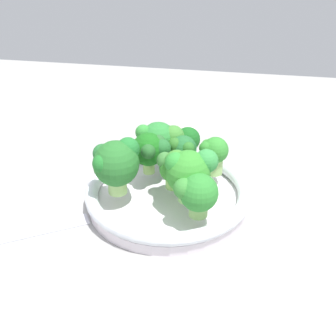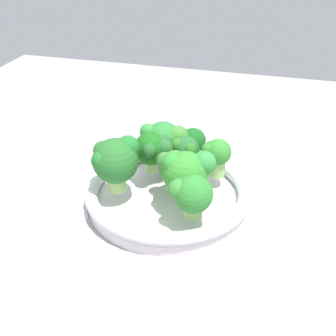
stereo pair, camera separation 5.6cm
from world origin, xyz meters
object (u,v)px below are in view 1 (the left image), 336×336
(broccoli_floret_8, at_px, (182,150))
(broccoli_floret_0, at_px, (160,140))
(broccoli_floret_5, at_px, (186,140))
(broccoli_floret_6, at_px, (188,170))
(garlic_bulb, at_px, (186,132))
(broccoli_floret_1, at_px, (116,163))
(broccoli_floret_4, at_px, (214,153))
(broccoli_floret_3, at_px, (197,192))
(bowl, at_px, (168,195))
(broccoli_floret_2, at_px, (151,149))
(broccoli_floret_7, at_px, (174,168))

(broccoli_floret_8, bearing_deg, broccoli_floret_0, -28.83)
(broccoli_floret_5, distance_m, broccoli_floret_8, 0.05)
(broccoli_floret_6, distance_m, garlic_bulb, 0.26)
(broccoli_floret_1, relative_size, broccoli_floret_4, 1.35)
(broccoli_floret_1, distance_m, broccoli_floret_4, 0.16)
(broccoli_floret_1, distance_m, broccoli_floret_3, 0.13)
(broccoli_floret_4, height_order, garlic_bulb, broccoli_floret_4)
(broccoli_floret_1, bearing_deg, garlic_bulb, -105.59)
(bowl, relative_size, broccoli_floret_1, 3.06)
(broccoli_floret_0, xyz_separation_m, garlic_bulb, (-0.02, -0.14, -0.05))
(broccoli_floret_4, bearing_deg, broccoli_floret_1, 30.39)
(broccoli_floret_1, bearing_deg, broccoli_floret_5, -122.82)
(broccoli_floret_2, bearing_deg, garlic_bulb, -99.51)
(broccoli_floret_6, bearing_deg, broccoli_floret_0, -60.41)
(garlic_bulb, bearing_deg, broccoli_floret_2, 80.49)
(broccoli_floret_2, distance_m, broccoli_floret_6, 0.09)
(broccoli_floret_7, xyz_separation_m, garlic_bulb, (0.01, -0.22, -0.05))
(bowl, height_order, broccoli_floret_5, broccoli_floret_5)
(broccoli_floret_0, xyz_separation_m, broccoli_floret_5, (-0.04, -0.03, -0.01))
(broccoli_floret_4, height_order, broccoli_floret_6, broccoli_floret_6)
(broccoli_floret_0, distance_m, broccoli_floret_2, 0.04)
(bowl, bearing_deg, garlic_bulb, -89.52)
(bowl, height_order, garlic_bulb, garlic_bulb)
(bowl, distance_m, broccoli_floret_5, 0.11)
(garlic_bulb, bearing_deg, broccoli_floret_6, 98.09)
(broccoli_floret_2, height_order, broccoli_floret_6, broccoli_floret_6)
(broccoli_floret_5, bearing_deg, broccoli_floret_0, 35.01)
(broccoli_floret_2, xyz_separation_m, broccoli_floret_7, (-0.04, 0.03, -0.01))
(broccoli_floret_0, height_order, broccoli_floret_1, broccoli_floret_1)
(broccoli_floret_8, bearing_deg, broccoli_floret_7, 85.65)
(broccoli_floret_4, distance_m, broccoli_floret_7, 0.08)
(broccoli_floret_5, height_order, broccoli_floret_6, broccoli_floret_6)
(broccoli_floret_5, bearing_deg, broccoli_floret_4, 134.59)
(broccoli_floret_0, bearing_deg, broccoli_floret_3, 118.90)
(broccoli_floret_1, xyz_separation_m, broccoli_floret_7, (-0.08, -0.03, -0.02))
(broccoli_floret_5, distance_m, broccoli_floret_7, 0.10)
(broccoli_floret_3, xyz_separation_m, broccoli_floret_5, (0.04, -0.17, -0.01))
(broccoli_floret_3, height_order, broccoli_floret_6, broccoli_floret_6)
(broccoli_floret_4, xyz_separation_m, garlic_bulb, (0.07, -0.17, -0.05))
(broccoli_floret_0, height_order, broccoli_floret_5, broccoli_floret_0)
(bowl, height_order, broccoli_floret_0, broccoli_floret_0)
(broccoli_floret_7, bearing_deg, broccoli_floret_0, -64.90)
(broccoli_floret_2, relative_size, broccoli_floret_5, 1.33)
(broccoli_floret_4, xyz_separation_m, broccoli_floret_6, (0.03, 0.08, 0.01))
(broccoli_floret_7, distance_m, garlic_bulb, 0.22)
(broccoli_floret_7, bearing_deg, broccoli_floret_2, -39.62)
(broccoli_floret_0, bearing_deg, bowl, 109.80)
(broccoli_floret_3, xyz_separation_m, broccoli_floret_7, (0.04, -0.06, -0.00))
(broccoli_floret_8, bearing_deg, broccoli_floret_6, 103.52)
(bowl, xyz_separation_m, broccoli_floret_6, (-0.03, 0.03, 0.07))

